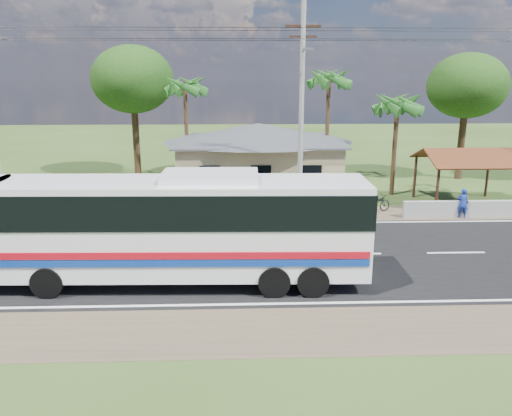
{
  "coord_description": "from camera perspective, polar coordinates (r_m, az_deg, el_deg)",
  "views": [
    {
      "loc": [
        -0.32,
        -19.9,
        7.35
      ],
      "look_at": [
        0.43,
        1.0,
        1.83
      ],
      "focal_mm": 35.0,
      "sensor_mm": 36.0,
      "label": 1
    }
  ],
  "objects": [
    {
      "name": "tree_behind_house",
      "position": [
        38.67,
        -13.92,
        14.03
      ],
      "size": [
        6.0,
        6.0,
        9.61
      ],
      "color": "#47301E",
      "rests_on": "ground"
    },
    {
      "name": "palm_near",
      "position": [
        32.47,
        15.88,
        11.35
      ],
      "size": [
        2.8,
        2.8,
        6.7
      ],
      "color": "#47301E",
      "rests_on": "ground"
    },
    {
      "name": "utility_poles",
      "position": [
        26.6,
        4.49,
        11.34
      ],
      "size": [
        32.8,
        2.22,
        11.0
      ],
      "color": "#9E9E99",
      "rests_on": "ground"
    },
    {
      "name": "tree_behind_shed",
      "position": [
        39.44,
        22.99,
        12.69
      ],
      "size": [
        5.6,
        5.6,
        9.02
      ],
      "color": "#47301E",
      "rests_on": "ground"
    },
    {
      "name": "waiting_shed",
      "position": [
        31.71,
        22.92,
        5.25
      ],
      "size": [
        5.2,
        4.48,
        3.35
      ],
      "color": "#321D12",
      "rests_on": "ground"
    },
    {
      "name": "palm_mid",
      "position": [
        35.96,
        8.34,
        14.34
      ],
      "size": [
        2.8,
        2.8,
        8.2
      ],
      "color": "#47301E",
      "rests_on": "ground"
    },
    {
      "name": "road",
      "position": [
        21.22,
        -1.06,
        -5.45
      ],
      "size": [
        120.0,
        16.0,
        0.03
      ],
      "color": "black",
      "rests_on": "ground"
    },
    {
      "name": "concrete_barrier",
      "position": [
        29.15,
        23.02,
        -0.1
      ],
      "size": [
        7.0,
        0.3,
        0.9
      ],
      "primitive_type": "cube",
      "color": "#9E9E99",
      "rests_on": "ground"
    },
    {
      "name": "house",
      "position": [
        33.26,
        0.25,
        6.66
      ],
      "size": [
        12.4,
        10.0,
        5.0
      ],
      "color": "tan",
      "rests_on": "ground"
    },
    {
      "name": "ground",
      "position": [
        21.22,
        -1.06,
        -5.48
      ],
      "size": [
        120.0,
        120.0,
        0.0
      ],
      "primitive_type": "plane",
      "color": "#2C4418",
      "rests_on": "ground"
    },
    {
      "name": "person",
      "position": [
        28.74,
        22.54,
        0.49
      ],
      "size": [
        0.68,
        0.54,
        1.63
      ],
      "primitive_type": "imported",
      "rotation": [
        0.0,
        0.0,
        2.85
      ],
      "color": "navy",
      "rests_on": "ground"
    },
    {
      "name": "motorcycle",
      "position": [
        28.56,
        13.47,
        0.51
      ],
      "size": [
        2.02,
        1.29,
        1.0
      ],
      "primitive_type": "imported",
      "rotation": [
        0.0,
        0.0,
        1.93
      ],
      "color": "black",
      "rests_on": "ground"
    },
    {
      "name": "coach_bus",
      "position": [
        18.02,
        -8.62,
        -1.42
      ],
      "size": [
        13.43,
        3.2,
        4.15
      ],
      "rotation": [
        0.0,
        0.0,
        -0.03
      ],
      "color": "white",
      "rests_on": "ground"
    },
    {
      "name": "palm_far",
      "position": [
        36.1,
        -8.13,
        13.59
      ],
      "size": [
        2.8,
        2.8,
        7.7
      ],
      "color": "#47301E",
      "rests_on": "ground"
    }
  ]
}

